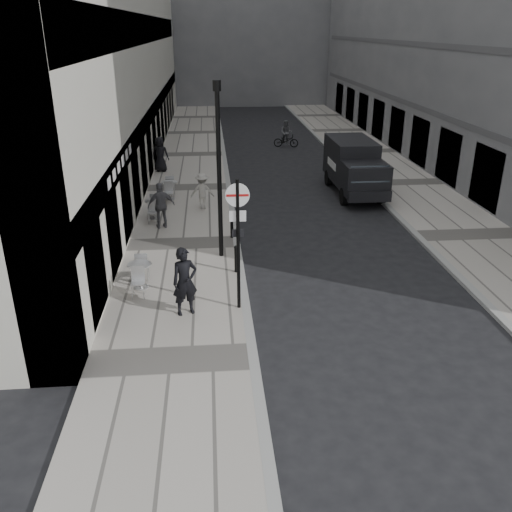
{
  "coord_description": "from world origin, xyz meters",
  "views": [
    {
      "loc": [
        -0.89,
        -8.46,
        7.51
      ],
      "look_at": [
        0.35,
        5.89,
        1.4
      ],
      "focal_mm": 38.0,
      "sensor_mm": 36.0,
      "label": 1
    }
  ],
  "objects_px": {
    "lamppost": "(219,163)",
    "cyclist": "(286,137)",
    "sign_post": "(238,228)",
    "panel_van": "(354,165)",
    "walking_man": "(185,282)"
  },
  "relations": [
    {
      "from": "walking_man",
      "to": "sign_post",
      "type": "xyz_separation_m",
      "value": [
        1.48,
        0.21,
        1.43
      ]
    },
    {
      "from": "walking_man",
      "to": "lamppost",
      "type": "distance_m",
      "value": 4.8
    },
    {
      "from": "walking_man",
      "to": "panel_van",
      "type": "xyz_separation_m",
      "value": [
        7.68,
        11.67,
        0.31
      ]
    },
    {
      "from": "walking_man",
      "to": "cyclist",
      "type": "height_order",
      "value": "walking_man"
    },
    {
      "from": "walking_man",
      "to": "panel_van",
      "type": "bearing_deg",
      "value": 36.41
    },
    {
      "from": "lamppost",
      "to": "cyclist",
      "type": "relative_size",
      "value": 3.3
    },
    {
      "from": "sign_post",
      "to": "lamppost",
      "type": "bearing_deg",
      "value": 96.49
    },
    {
      "from": "sign_post",
      "to": "lamppost",
      "type": "height_order",
      "value": "lamppost"
    },
    {
      "from": "panel_van",
      "to": "walking_man",
      "type": "bearing_deg",
      "value": -123.52
    },
    {
      "from": "lamppost",
      "to": "cyclist",
      "type": "distance_m",
      "value": 19.59
    },
    {
      "from": "lamppost",
      "to": "cyclist",
      "type": "bearing_deg",
      "value": 75.46
    },
    {
      "from": "panel_van",
      "to": "cyclist",
      "type": "bearing_deg",
      "value": 98.62
    },
    {
      "from": "cyclist",
      "to": "walking_man",
      "type": "bearing_deg",
      "value": -91.07
    },
    {
      "from": "sign_post",
      "to": "lamppost",
      "type": "relative_size",
      "value": 0.64
    },
    {
      "from": "panel_van",
      "to": "cyclist",
      "type": "distance_m",
      "value": 11.33
    }
  ]
}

